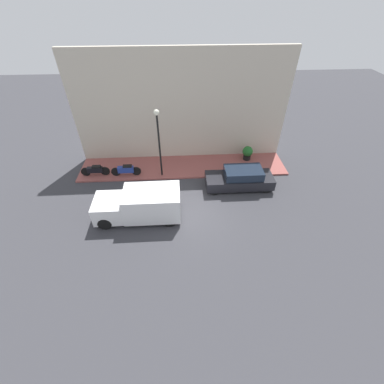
# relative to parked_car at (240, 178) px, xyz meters

# --- Properties ---
(ground_plane) EXTENTS (60.00, 60.00, 0.00)m
(ground_plane) POSITION_rel_parked_car_xyz_m (-2.27, 3.64, -0.68)
(ground_plane) COLOR #38383D
(sidewalk) EXTENTS (2.87, 14.83, 0.12)m
(sidewalk) POSITION_rel_parked_car_xyz_m (2.52, 3.64, -0.62)
(sidewalk) COLOR #934C47
(sidewalk) RESTS_ON ground_plane
(building_facade) EXTENTS (0.30, 14.83, 7.69)m
(building_facade) POSITION_rel_parked_car_xyz_m (4.11, 3.64, 3.17)
(building_facade) COLOR beige
(building_facade) RESTS_ON ground_plane
(parked_car) EXTENTS (1.64, 4.38, 1.41)m
(parked_car) POSITION_rel_parked_car_xyz_m (0.00, 0.00, 0.00)
(parked_car) COLOR black
(parked_car) RESTS_ON ground_plane
(delivery_van) EXTENTS (1.92, 4.80, 1.83)m
(delivery_van) POSITION_rel_parked_car_xyz_m (-2.42, 6.28, 0.26)
(delivery_van) COLOR white
(delivery_van) RESTS_ON ground_plane
(motorcycle_blue) EXTENTS (0.30, 2.04, 0.82)m
(motorcycle_blue) POSITION_rel_parked_car_xyz_m (1.60, 7.63, -0.10)
(motorcycle_blue) COLOR navy
(motorcycle_blue) RESTS_ON sidewalk
(motorcycle_black) EXTENTS (0.30, 1.95, 0.77)m
(motorcycle_black) POSITION_rel_parked_car_xyz_m (1.74, 9.76, -0.13)
(motorcycle_black) COLOR black
(motorcycle_black) RESTS_ON sidewalk
(streetlamp) EXTENTS (0.35, 0.35, 4.71)m
(streetlamp) POSITION_rel_parked_car_xyz_m (1.52, 5.17, 2.60)
(streetlamp) COLOR black
(streetlamp) RESTS_ON sidewalk
(potted_plant) EXTENTS (0.76, 0.76, 1.07)m
(potted_plant) POSITION_rel_parked_car_xyz_m (3.15, -1.21, 0.03)
(potted_plant) COLOR black
(potted_plant) RESTS_ON sidewalk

